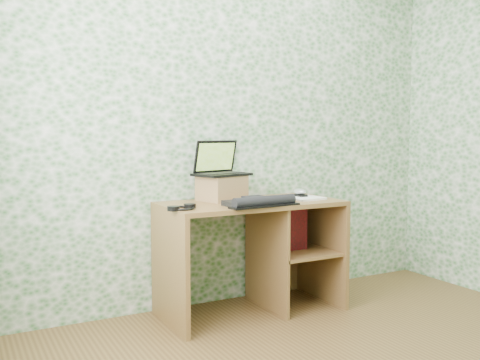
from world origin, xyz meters
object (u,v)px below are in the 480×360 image
laptop (219,167)px  keyboard (260,202)px  desk (259,239)px  riser (222,188)px  notepad (300,197)px

laptop → keyboard: 0.44m
laptop → desk: bearing=-50.1°
desk → riser: (-0.22, 0.12, 0.35)m
keyboard → notepad: (0.44, 0.18, -0.02)m
riser → notepad: size_ratio=0.90×
riser → keyboard: bearing=-74.2°
desk → notepad: notepad is taller
desk → riser: bearing=152.8°
keyboard → notepad: size_ratio=1.56×
desk → laptop: size_ratio=2.94×
laptop → riser: bearing=-105.8°
keyboard → notepad: keyboard is taller
keyboard → desk: bearing=56.5°
desk → notepad: (0.31, -0.04, 0.28)m
riser → laptop: (0.00, 0.04, 0.14)m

